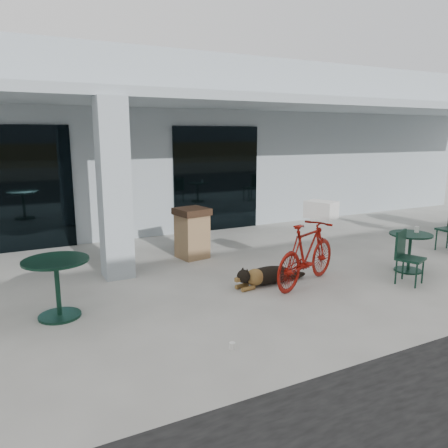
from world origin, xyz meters
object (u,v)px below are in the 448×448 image
dog (267,274)px  cafe_table_far (409,252)px  cafe_table_near (58,288)px  cafe_chair_far_a (411,258)px  bicycle (307,254)px  trash_receptacle (192,233)px

dog → cafe_table_far: size_ratio=1.39×
cafe_table_near → cafe_chair_far_a: 5.61m
bicycle → dog: size_ratio=1.70×
trash_receptacle → cafe_chair_far_a: bearing=-50.2°
cafe_chair_far_a → cafe_table_near: bearing=145.4°
cafe_table_far → cafe_chair_far_a: bearing=-139.0°
dog → cafe_chair_far_a: size_ratio=1.17×
dog → cafe_table_near: (-3.30, 0.19, 0.24)m
cafe_table_far → cafe_chair_far_a: 0.76m
dog → cafe_table_near: 3.32m
cafe_table_near → cafe_chair_far_a: cafe_chair_far_a is taller
dog → cafe_table_far: 2.80m
dog → trash_receptacle: size_ratio=1.03×
bicycle → dog: 0.75m
bicycle → cafe_table_far: 2.18m
bicycle → cafe_chair_far_a: (1.58, -0.77, -0.09)m
bicycle → dog: bearing=39.8°
dog → cafe_chair_far_a: cafe_chair_far_a is taller
dog → cafe_chair_far_a: bearing=-33.8°
dog → trash_receptacle: bearing=95.3°
dog → cafe_table_near: bearing=169.3°
cafe_chair_far_a → trash_receptacle: (-2.64, 3.17, 0.06)m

